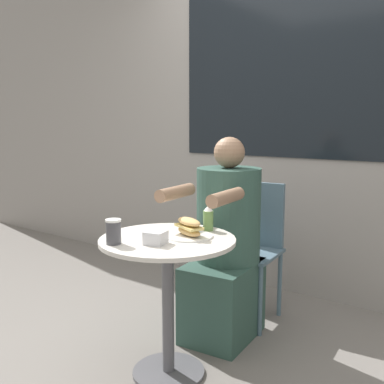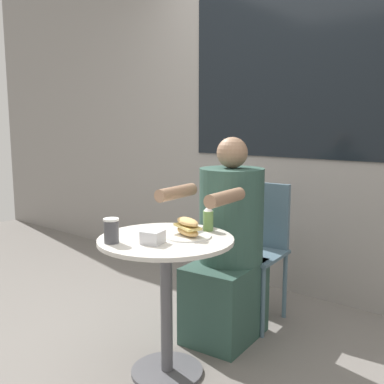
{
  "view_description": "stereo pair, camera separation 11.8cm",
  "coord_description": "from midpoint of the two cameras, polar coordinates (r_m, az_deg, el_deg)",
  "views": [
    {
      "loc": [
        1.35,
        -1.61,
        1.25
      ],
      "look_at": [
        0.0,
        0.2,
        0.9
      ],
      "focal_mm": 42.0,
      "sensor_mm": 36.0,
      "label": 1
    },
    {
      "loc": [
        1.44,
        -1.54,
        1.25
      ],
      "look_at": [
        0.0,
        0.2,
        0.9
      ],
      "focal_mm": 42.0,
      "sensor_mm": 36.0,
      "label": 2
    }
  ],
  "objects": [
    {
      "name": "seated_diner",
      "position": [
        2.63,
        5.84,
        -7.72
      ],
      "size": [
        0.42,
        0.69,
        1.17
      ],
      "rotation": [
        0.0,
        0.0,
        3.24
      ],
      "color": "#2D4C42",
      "rests_on": "ground_plane"
    },
    {
      "name": "napkin_box",
      "position": [
        2.07,
        -3.36,
        -5.74
      ],
      "size": [
        0.11,
        0.11,
        0.06
      ],
      "rotation": [
        0.0,
        0.0,
        0.25
      ],
      "color": "silver",
      "rests_on": "cafe_table"
    },
    {
      "name": "condiment_bottle",
      "position": [
        2.31,
        3.54,
        -3.38
      ],
      "size": [
        0.05,
        0.05,
        0.13
      ],
      "color": "#66934C",
      "rests_on": "cafe_table"
    },
    {
      "name": "cafe_table",
      "position": [
        2.23,
        -1.76,
        -10.59
      ],
      "size": [
        0.66,
        0.66,
        0.7
      ],
      "color": "beige",
      "rests_on": "ground_plane"
    },
    {
      "name": "sandwich_on_plate",
      "position": [
        2.18,
        0.99,
        -4.77
      ],
      "size": [
        0.23,
        0.23,
        0.09
      ],
      "rotation": [
        0.0,
        0.0,
        -0.39
      ],
      "color": "white",
      "rests_on": "cafe_table"
    },
    {
      "name": "ground_plane",
      "position": [
        2.45,
        -1.7,
        -21.96
      ],
      "size": [
        8.0,
        8.0,
        0.0
      ],
      "primitive_type": "plane",
      "color": "slate"
    },
    {
      "name": "drink_cup",
      "position": [
        2.09,
        -8.62,
        -4.88
      ],
      "size": [
        0.07,
        0.07,
        0.12
      ],
      "color": "#424247",
      "rests_on": "cafe_table"
    },
    {
      "name": "diner_chair",
      "position": [
        2.92,
        9.47,
        -5.8
      ],
      "size": [
        0.42,
        0.42,
        0.87
      ],
      "rotation": [
        0.0,
        0.0,
        3.24
      ],
      "color": "slate",
      "rests_on": "ground_plane"
    },
    {
      "name": "storefront_wall",
      "position": [
        3.33,
        15.11,
        11.1
      ],
      "size": [
        8.0,
        0.09,
        2.8
      ],
      "color": "gray",
      "rests_on": "ground_plane"
    }
  ]
}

